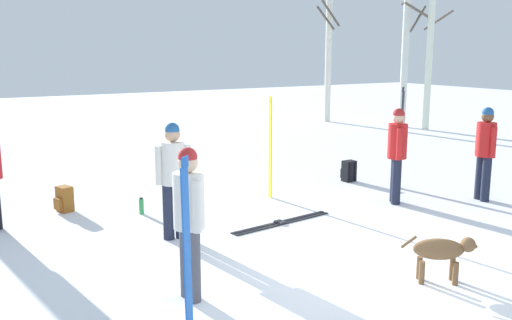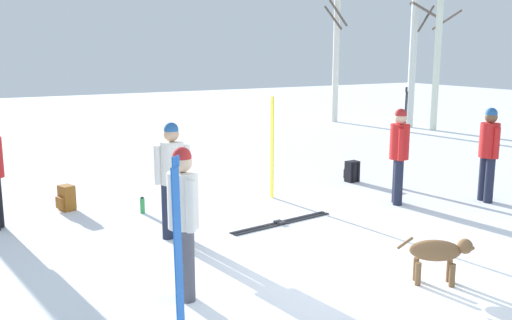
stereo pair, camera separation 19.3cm
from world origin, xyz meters
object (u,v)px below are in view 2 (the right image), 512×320
(person_3, at_px, (399,150))
(birch_tree_3, at_px, (413,48))
(person_2, at_px, (172,173))
(birch_tree_2, at_px, (337,37))
(dog, at_px, (439,252))
(backpack_1, at_px, (66,198))
(backpack_2, at_px, (352,172))
(water_bottle_0, at_px, (142,205))
(ski_pair_lying_0, at_px, (282,223))
(ski_pair_planted_1, at_px, (272,148))
(person_4, at_px, (489,148))
(ski_pair_planted_2, at_px, (404,139))
(birch_tree_4, at_px, (438,45))
(person_1, at_px, (183,213))
(ski_pair_planted_0, at_px, (178,252))

(person_3, height_order, birch_tree_3, birch_tree_3)
(person_3, xyz_separation_m, birch_tree_3, (7.55, 7.44, 1.79))
(person_2, distance_m, birch_tree_2, 14.43)
(birch_tree_2, bearing_deg, dog, -122.62)
(backpack_1, height_order, backpack_2, same)
(water_bottle_0, bearing_deg, ski_pair_lying_0, -43.35)
(ski_pair_planted_1, bearing_deg, person_4, -33.36)
(ski_pair_planted_2, relative_size, backpack_2, 4.58)
(birch_tree_3, bearing_deg, birch_tree_4, -79.67)
(person_1, bearing_deg, ski_pair_planted_2, 24.59)
(water_bottle_0, relative_size, birch_tree_3, 0.05)
(dog, height_order, ski_pair_planted_2, ski_pair_planted_2)
(person_3, distance_m, ski_pair_planted_0, 5.92)
(person_4, height_order, ski_pair_planted_1, ski_pair_planted_1)
(ski_pair_planted_1, distance_m, ski_pair_lying_0, 1.87)
(person_3, height_order, ski_pair_lying_0, person_3)
(backpack_2, bearing_deg, ski_pair_planted_2, -62.43)
(backpack_2, bearing_deg, ski_pair_planted_0, -141.70)
(dog, height_order, backpack_2, dog)
(person_3, xyz_separation_m, ski_pair_planted_0, (-5.27, -2.70, -0.09))
(ski_pair_planted_1, distance_m, water_bottle_0, 2.58)
(person_3, distance_m, dog, 3.64)
(ski_pair_lying_0, relative_size, backpack_1, 4.38)
(person_1, xyz_separation_m, dog, (2.76, -1.11, -0.59))
(birch_tree_3, distance_m, birch_tree_4, 0.95)
(birch_tree_4, bearing_deg, birch_tree_3, 100.33)
(ski_pair_lying_0, xyz_separation_m, backpack_1, (-2.83, 2.47, 0.20))
(person_3, relative_size, person_4, 1.00)
(backpack_2, height_order, water_bottle_0, backpack_2)
(ski_pair_planted_1, bearing_deg, birch_tree_2, 47.10)
(birch_tree_3, bearing_deg, water_bottle_0, -153.78)
(ski_pair_lying_0, height_order, backpack_1, backpack_1)
(person_2, distance_m, person_3, 4.20)
(ski_pair_planted_1, height_order, birch_tree_2, birch_tree_2)
(ski_pair_planted_0, height_order, ski_pair_planted_2, ski_pair_planted_2)
(water_bottle_0, height_order, birch_tree_3, birch_tree_3)
(person_4, relative_size, dog, 2.27)
(person_1, distance_m, backpack_1, 4.38)
(person_4, bearing_deg, person_3, 156.08)
(backpack_1, xyz_separation_m, water_bottle_0, (1.08, -0.81, -0.08))
(person_3, bearing_deg, person_2, 177.44)
(water_bottle_0, xyz_separation_m, birch_tree_4, (11.91, 4.85, 2.71))
(backpack_1, bearing_deg, ski_pair_planted_0, -89.96)
(ski_pair_planted_1, xyz_separation_m, backpack_1, (-3.53, 1.00, -0.73))
(dog, height_order, birch_tree_3, birch_tree_3)
(person_1, relative_size, dog, 2.27)
(ski_pair_planted_1, bearing_deg, water_bottle_0, 175.66)
(person_3, distance_m, birch_tree_4, 10.27)
(backpack_1, height_order, birch_tree_3, birch_tree_3)
(backpack_1, relative_size, birch_tree_4, 0.08)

